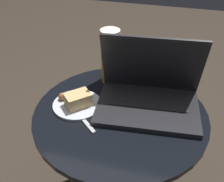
{
  "coord_description": "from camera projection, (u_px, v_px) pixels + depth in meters",
  "views": [
    {
      "loc": [
        0.16,
        -0.67,
        1.13
      ],
      "look_at": [
        -0.03,
        0.02,
        0.63
      ],
      "focal_mm": 42.0,
      "sensor_mm": 36.0,
      "label": 1
    }
  ],
  "objects": [
    {
      "name": "table",
      "position": [
        119.0,
        149.0,
        1.01
      ],
      "size": [
        0.59,
        0.59,
        0.56
      ],
      "color": "#515156",
      "rests_on": "ground_plane"
    },
    {
      "name": "laptop",
      "position": [
        149.0,
        92.0,
        0.9
      ],
      "size": [
        0.37,
        0.27,
        0.25
      ],
      "color": "#232326",
      "rests_on": "table"
    },
    {
      "name": "beer_glass",
      "position": [
        110.0,
        57.0,
        0.99
      ],
      "size": [
        0.07,
        0.07,
        0.21
      ],
      "color": "gold",
      "rests_on": "table"
    },
    {
      "name": "snack_plate",
      "position": [
        77.0,
        102.0,
        0.91
      ],
      "size": [
        0.17,
        0.17,
        0.06
      ],
      "color": "silver",
      "rests_on": "table"
    },
    {
      "name": "fork",
      "position": [
        79.0,
        115.0,
        0.88
      ],
      "size": [
        0.14,
        0.13,
        0.0
      ],
      "color": "silver",
      "rests_on": "table"
    }
  ]
}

